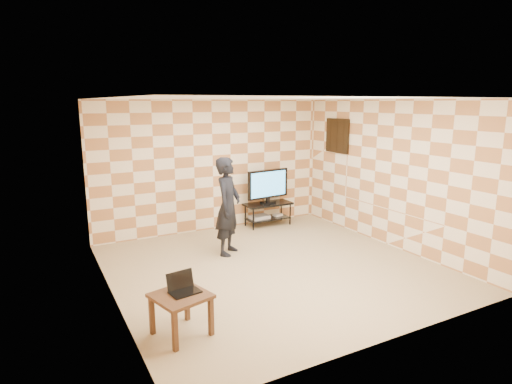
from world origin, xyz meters
TOP-DOWN VIEW (x-y plane):
  - floor at (0.00, 0.00)m, footprint 5.00×5.00m
  - wall_back at (0.00, 2.50)m, footprint 5.00×0.02m
  - wall_front at (0.00, -2.50)m, footprint 5.00×0.02m
  - wall_left at (-2.50, 0.00)m, footprint 0.02×5.00m
  - wall_right at (2.50, 0.00)m, footprint 0.02×5.00m
  - ceiling at (0.00, 0.00)m, footprint 5.00×5.00m
  - wall_art at (2.47, 1.55)m, footprint 0.04×0.72m
  - tv_stand at (1.14, 2.17)m, footprint 1.04×0.47m
  - tv at (1.14, 2.17)m, footprint 1.01×0.23m
  - dvd_player at (0.94, 2.19)m, footprint 0.43×0.33m
  - game_console at (1.40, 2.20)m, footprint 0.22×0.18m
  - side_table at (-1.98, -1.27)m, footprint 0.71×0.71m
  - laptop at (-1.93, -1.21)m, footprint 0.37×0.31m
  - person at (-0.36, 0.96)m, footprint 0.74×0.74m

SIDE VIEW (x-z plane):
  - floor at x=0.00m, z-range 0.00..0.00m
  - game_console at x=1.40m, z-range 0.17..0.22m
  - dvd_player at x=0.94m, z-range 0.17..0.24m
  - tv_stand at x=1.14m, z-range 0.12..0.62m
  - side_table at x=-1.98m, z-range 0.16..0.66m
  - laptop at x=-1.93m, z-range 0.44..0.66m
  - person at x=-0.36m, z-range 0.00..1.73m
  - tv at x=1.14m, z-range 0.54..1.27m
  - wall_back at x=0.00m, z-range 0.00..2.70m
  - wall_front at x=0.00m, z-range 0.00..2.70m
  - wall_left at x=-2.50m, z-range 0.00..2.70m
  - wall_right at x=2.50m, z-range 0.00..2.70m
  - wall_art at x=2.47m, z-range 1.59..2.31m
  - ceiling at x=0.00m, z-range 2.69..2.71m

